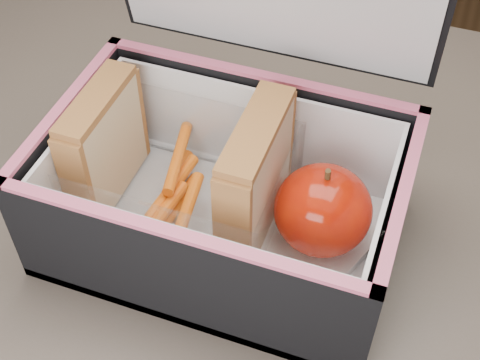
{
  "coord_description": "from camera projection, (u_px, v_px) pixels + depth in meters",
  "views": [
    {
      "loc": [
        0.15,
        -0.32,
        1.21
      ],
      "look_at": [
        0.03,
        0.02,
        0.81
      ],
      "focal_mm": 50.0,
      "sensor_mm": 36.0,
      "label": 1
    }
  ],
  "objects": [
    {
      "name": "sandwich_right",
      "position": [
        255.0,
        180.0,
        0.52
      ],
      "size": [
        0.03,
        0.1,
        0.11
      ],
      "color": "beige",
      "rests_on": "plastic_tub"
    },
    {
      "name": "plastic_tub",
      "position": [
        179.0,
        179.0,
        0.56
      ],
      "size": [
        0.18,
        0.13,
        0.07
      ],
      "primitive_type": null,
      "color": "white",
      "rests_on": "lunch_bag"
    },
    {
      "name": "red_apple",
      "position": [
        323.0,
        210.0,
        0.52
      ],
      "size": [
        0.08,
        0.08,
        0.08
      ],
      "rotation": [
        0.0,
        0.0,
        0.06
      ],
      "color": "#920F06",
      "rests_on": "paper_napkin"
    },
    {
      "name": "sandwich_left",
      "position": [
        104.0,
        144.0,
        0.56
      ],
      "size": [
        0.03,
        0.09,
        0.1
      ],
      "color": "beige",
      "rests_on": "plastic_tub"
    },
    {
      "name": "kitchen_table",
      "position": [
        203.0,
        299.0,
        0.64
      ],
      "size": [
        1.2,
        0.8,
        0.75
      ],
      "color": "brown",
      "rests_on": "ground"
    },
    {
      "name": "lunch_bag",
      "position": [
        226.0,
        185.0,
        0.54
      ],
      "size": [
        0.28,
        0.23,
        0.28
      ],
      "color": "black",
      "rests_on": "kitchen_table"
    },
    {
      "name": "paper_napkin",
      "position": [
        316.0,
        240.0,
        0.55
      ],
      "size": [
        0.11,
        0.11,
        0.01
      ],
      "primitive_type": "cube",
      "rotation": [
        0.0,
        0.0,
        -0.37
      ],
      "color": "white",
      "rests_on": "lunch_bag"
    },
    {
      "name": "carrot_sticks",
      "position": [
        173.0,
        195.0,
        0.57
      ],
      "size": [
        0.06,
        0.14,
        0.03
      ],
      "color": "#DE3E04",
      "rests_on": "plastic_tub"
    }
  ]
}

